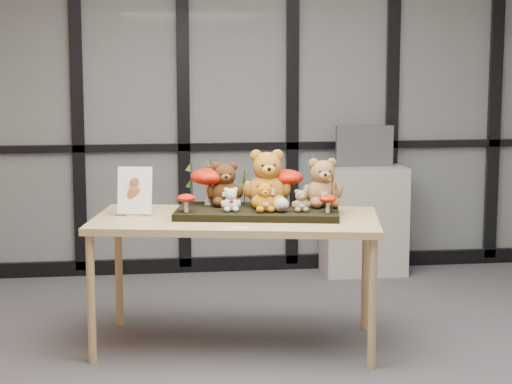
{
  "coord_description": "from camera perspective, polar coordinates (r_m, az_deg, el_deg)",
  "views": [
    {
      "loc": [
        -0.86,
        -5.1,
        1.83
      ],
      "look_at": [
        -0.12,
        0.44,
        0.98
      ],
      "focal_mm": 65.0,
      "sensor_mm": 36.0,
      "label": 1
    }
  ],
  "objects": [
    {
      "name": "sprig_green_mid_left",
      "position": [
        5.94,
        -2.82,
        0.65
      ],
      "size": [
        0.05,
        0.05,
        0.28
      ],
      "primitive_type": null,
      "color": "#19350C",
      "rests_on": "diorama_tray"
    },
    {
      "name": "sprig_green_far_left",
      "position": [
        5.9,
        -3.97,
        0.51
      ],
      "size": [
        0.05,
        0.05,
        0.27
      ],
      "primitive_type": null,
      "color": "#19350C",
      "rests_on": "diorama_tray"
    },
    {
      "name": "mushroom_back_left",
      "position": [
        5.89,
        -2.93,
        0.46
      ],
      "size": [
        0.23,
        0.23,
        0.26
      ],
      "primitive_type": null,
      "color": "#AC1405",
      "rests_on": "diorama_tray"
    },
    {
      "name": "bear_tan_back",
      "position": [
        5.83,
        4.11,
        0.75
      ],
      "size": [
        0.3,
        0.28,
        0.34
      ],
      "primitive_type": null,
      "rotation": [
        0.0,
        0.0,
        -0.2
      ],
      "color": "#90623B",
      "rests_on": "diorama_tray"
    },
    {
      "name": "sign_holder",
      "position": [
        5.79,
        -7.47,
        -0.05
      ],
      "size": [
        0.22,
        0.1,
        0.3
      ],
      "rotation": [
        0.0,
        0.0,
        -0.17
      ],
      "color": "silver",
      "rests_on": "display_table"
    },
    {
      "name": "sprig_green_centre",
      "position": [
        5.93,
        -0.72,
        0.35
      ],
      "size": [
        0.05,
        0.05,
        0.22
      ],
      "primitive_type": null,
      "color": "#19350C",
      "rests_on": "diorama_tray"
    },
    {
      "name": "bear_beige_small",
      "position": [
        5.64,
        2.78,
        -0.45
      ],
      "size": [
        0.13,
        0.12,
        0.15
      ],
      "primitive_type": null,
      "rotation": [
        0.0,
        0.0,
        -0.2
      ],
      "color": "#917B51",
      "rests_on": "diorama_tray"
    },
    {
      "name": "diorama_tray",
      "position": [
        5.75,
        0.1,
        -1.24
      ],
      "size": [
        1.08,
        0.69,
        0.04
      ],
      "primitive_type": "cube",
      "rotation": [
        0.0,
        0.0,
        -0.2
      ],
      "color": "black",
      "rests_on": "display_table"
    },
    {
      "name": "bear_brown_medium",
      "position": [
        5.86,
        -1.93,
        0.65
      ],
      "size": [
        0.27,
        0.25,
        0.3
      ],
      "primitive_type": null,
      "rotation": [
        0.0,
        0.0,
        -0.2
      ],
      "color": "#43230D",
      "rests_on": "diorama_tray"
    },
    {
      "name": "display_table",
      "position": [
        5.72,
        -1.25,
        -2.19
      ],
      "size": [
        1.88,
        1.2,
        0.82
      ],
      "rotation": [
        0.0,
        0.0,
        -0.2
      ],
      "color": "tan",
      "rests_on": "floor"
    },
    {
      "name": "cabinet",
      "position": [
        7.69,
        6.64,
        -1.74
      ],
      "size": [
        0.67,
        0.39,
        0.89
      ],
      "primitive_type": "cube",
      "color": "#A0978F",
      "rests_on": "floor"
    },
    {
      "name": "mushroom_back_right",
      "position": [
        5.88,
        1.84,
        0.42
      ],
      "size": [
        0.22,
        0.22,
        0.25
      ],
      "primitive_type": null,
      "color": "#AC1405",
      "rests_on": "diorama_tray"
    },
    {
      "name": "bear_white_bow",
      "position": [
        5.65,
        -1.56,
        -0.38
      ],
      "size": [
        0.14,
        0.13,
        0.16
      ],
      "primitive_type": null,
      "rotation": [
        0.0,
        0.0,
        -0.2
      ],
      "color": "white",
      "rests_on": "diorama_tray"
    },
    {
      "name": "monitor",
      "position": [
        7.63,
        6.69,
        2.82
      ],
      "size": [
        0.47,
        0.05,
        0.34
      ],
      "color": "#4C4F53",
      "rests_on": "cabinet"
    },
    {
      "name": "sprig_dry_mid_right",
      "position": [
        5.7,
        4.69,
        0.0
      ],
      "size": [
        0.05,
        0.05,
        0.22
      ],
      "primitive_type": null,
      "color": "brown",
      "rests_on": "diorama_tray"
    },
    {
      "name": "mushroom_front_left",
      "position": [
        5.63,
        -4.32,
        -0.62
      ],
      "size": [
        0.11,
        0.11,
        0.12
      ],
      "primitive_type": null,
      "color": "#AC1405",
      "rests_on": "diorama_tray"
    },
    {
      "name": "plush_cream_hedgehog",
      "position": [
        5.63,
        1.55,
        -0.74
      ],
      "size": [
        0.09,
        0.08,
        0.1
      ],
      "primitive_type": null,
      "rotation": [
        0.0,
        0.0,
        -0.2
      ],
      "color": "beige",
      "rests_on": "diorama_tray"
    },
    {
      "name": "bear_small_yellow",
      "position": [
        5.63,
        0.52,
        -0.2
      ],
      "size": [
        0.18,
        0.17,
        0.2
      ],
      "primitive_type": null,
      "rotation": [
        0.0,
        0.0,
        -0.2
      ],
      "color": "#C26F0C",
      "rests_on": "diorama_tray"
    },
    {
      "name": "mushroom_front_right",
      "position": [
        5.62,
        4.45,
        -0.66
      ],
      "size": [
        0.11,
        0.11,
        0.12
      ],
      "primitive_type": null,
      "color": "#AC1405",
      "rests_on": "diorama_tray"
    },
    {
      "name": "floor",
      "position": [
        5.48,
        1.93,
        -10.83
      ],
      "size": [
        5.0,
        5.0,
        0.0
      ],
      "primitive_type": "plane",
      "color": "#4C4C51",
      "rests_on": "ground"
    },
    {
      "name": "room_shell",
      "position": [
        5.17,
        2.02,
        7.0
      ],
      "size": [
        5.0,
        5.0,
        5.0
      ],
      "color": "beige",
      "rests_on": "floor"
    },
    {
      "name": "sprig_dry_far_right",
      "position": [
        5.83,
        4.24,
        0.5
      ],
      "size": [
        0.05,
        0.05,
        0.29
      ],
      "primitive_type": null,
      "color": "brown",
      "rests_on": "diorama_tray"
    },
    {
      "name": "label_card",
      "position": [
        5.36,
        -0.99,
        -2.21
      ],
      "size": [
        0.1,
        0.03,
        0.0
      ],
      "primitive_type": "cube",
      "color": "white",
      "rests_on": "display_table"
    },
    {
      "name": "glass_partition",
      "position": [
        7.63,
        -1.1,
        5.57
      ],
      "size": [
        4.9,
        0.06,
        2.78
      ],
      "color": "#2D383F",
      "rests_on": "floor"
    },
    {
      "name": "bear_pooh_yellow",
      "position": [
        5.81,
        0.67,
        1.04
      ],
      "size": [
        0.35,
        0.33,
        0.4
      ],
      "primitive_type": null,
      "rotation": [
        0.0,
        0.0,
        -0.2
      ],
      "color": "#A4691E",
      "rests_on": "diorama_tray"
    }
  ]
}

